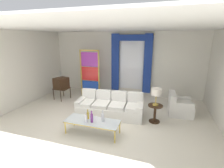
{
  "coord_description": "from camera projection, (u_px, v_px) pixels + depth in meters",
  "views": [
    {
      "loc": [
        1.85,
        -4.79,
        2.71
      ],
      "look_at": [
        0.03,
        0.9,
        1.05
      ],
      "focal_mm": 26.7,
      "sensor_mm": 36.0,
      "label": 1
    }
  ],
  "objects": [
    {
      "name": "vintage_tv",
      "position": [
        61.0,
        84.0,
        7.47
      ],
      "size": [
        0.64,
        0.7,
        1.35
      ],
      "color": "#382314",
      "rests_on": "ground"
    },
    {
      "name": "table_lamp_brass",
      "position": [
        156.0,
        93.0,
        5.3
      ],
      "size": [
        0.32,
        0.32,
        0.57
      ],
      "color": "#B29338",
      "rests_on": "round_side_table"
    },
    {
      "name": "wall_rear",
      "position": [
        125.0,
        64.0,
        8.07
      ],
      "size": [
        8.0,
        0.12,
        3.0
      ],
      "primitive_type": "cube",
      "color": "white",
      "rests_on": "ground"
    },
    {
      "name": "bottle_amber_squat",
      "position": [
        86.0,
        118.0,
        4.66
      ],
      "size": [
        0.08,
        0.08,
        0.32
      ],
      "color": "silver",
      "rests_on": "coffee_table"
    },
    {
      "name": "stained_glass_divider",
      "position": [
        90.0,
        75.0,
        7.73
      ],
      "size": [
        0.95,
        0.05,
        2.2
      ],
      "color": "gold",
      "rests_on": "ground"
    },
    {
      "name": "curtained_window",
      "position": [
        131.0,
        59.0,
        7.75
      ],
      "size": [
        2.0,
        0.17,
        2.7
      ],
      "color": "white",
      "rests_on": "ground"
    },
    {
      "name": "bottle_blue_decanter",
      "position": [
        103.0,
        117.0,
        4.73
      ],
      "size": [
        0.08,
        0.08,
        0.33
      ],
      "color": "silver",
      "rests_on": "coffee_table"
    },
    {
      "name": "ceiling_slab",
      "position": [
        110.0,
        28.0,
        5.59
      ],
      "size": [
        8.0,
        7.6,
        0.04
      ],
      "primitive_type": "cube",
      "color": "white"
    },
    {
      "name": "bottle_crystal_tall",
      "position": [
        92.0,
        118.0,
        4.67
      ],
      "size": [
        0.08,
        0.08,
        0.35
      ],
      "color": "#753384",
      "rests_on": "coffee_table"
    },
    {
      "name": "coffee_table",
      "position": [
        92.0,
        122.0,
        4.8
      ],
      "size": [
        1.59,
        0.58,
        0.41
      ],
      "color": "silver",
      "rests_on": "ground"
    },
    {
      "name": "bottle_ruby_flask",
      "position": [
        88.0,
        115.0,
        4.87
      ],
      "size": [
        0.07,
        0.07,
        0.3
      ],
      "color": "gold",
      "rests_on": "coffee_table"
    },
    {
      "name": "armchair_white",
      "position": [
        179.0,
        107.0,
        6.06
      ],
      "size": [
        0.86,
        0.86,
        0.8
      ],
      "color": "white",
      "rests_on": "ground"
    },
    {
      "name": "wall_left",
      "position": [
        25.0,
        68.0,
        6.88
      ],
      "size": [
        0.12,
        7.0,
        3.0
      ],
      "primitive_type": "cube",
      "color": "white",
      "rests_on": "ground"
    },
    {
      "name": "ground_plane",
      "position": [
        103.0,
        120.0,
        5.66
      ],
      "size": [
        16.0,
        16.0,
        0.0
      ],
      "primitive_type": "plane",
      "color": "silver"
    },
    {
      "name": "round_side_table",
      "position": [
        155.0,
        112.0,
        5.48
      ],
      "size": [
        0.48,
        0.48,
        0.59
      ],
      "color": "#382314",
      "rests_on": "ground"
    },
    {
      "name": "peacock_figurine",
      "position": [
        94.0,
        95.0,
        7.56
      ],
      "size": [
        0.44,
        0.6,
        0.5
      ],
      "color": "beige",
      "rests_on": "ground"
    },
    {
      "name": "couch_white_long",
      "position": [
        110.0,
        106.0,
        6.04
      ],
      "size": [
        2.4,
        1.1,
        0.86
      ],
      "color": "white",
      "rests_on": "ground"
    }
  ]
}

